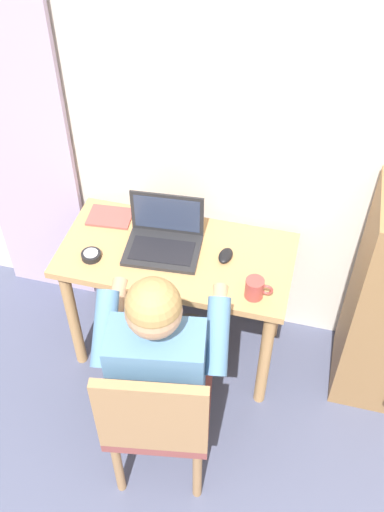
{
  "coord_description": "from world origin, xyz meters",
  "views": [
    {
      "loc": [
        0.08,
        0.03,
        2.63
      ],
      "look_at": [
        -0.36,
        1.76,
        0.82
      ],
      "focal_mm": 41.28,
      "sensor_mm": 36.0,
      "label": 1
    }
  ],
  "objects_px": {
    "person_seated": "(162,352)",
    "computer_mouse": "(226,256)",
    "desk_clock": "(91,255)",
    "laptop": "(164,238)",
    "coffee_mug": "(255,288)",
    "chair": "(157,416)",
    "desk": "(177,271)",
    "notebook_pad": "(110,217)"
  },
  "relations": [
    {
      "from": "notebook_pad",
      "to": "coffee_mug",
      "type": "height_order",
      "value": "coffee_mug"
    },
    {
      "from": "desk_clock",
      "to": "coffee_mug",
      "type": "distance_m",
      "value": 0.76
    },
    {
      "from": "person_seated",
      "to": "notebook_pad",
      "type": "xyz_separation_m",
      "value": [
        -0.46,
        0.67,
        0.05
      ]
    },
    {
      "from": "computer_mouse",
      "to": "coffee_mug",
      "type": "bearing_deg",
      "value": -41.73
    },
    {
      "from": "notebook_pad",
      "to": "coffee_mug",
      "type": "distance_m",
      "value": 0.83
    },
    {
      "from": "chair",
      "to": "notebook_pad",
      "type": "height_order",
      "value": "chair"
    },
    {
      "from": "coffee_mug",
      "to": "chair",
      "type": "bearing_deg",
      "value": -118.22
    },
    {
      "from": "computer_mouse",
      "to": "desk_clock",
      "type": "height_order",
      "value": "computer_mouse"
    },
    {
      "from": "laptop",
      "to": "computer_mouse",
      "type": "bearing_deg",
      "value": -1.8
    },
    {
      "from": "laptop",
      "to": "coffee_mug",
      "type": "relative_size",
      "value": 2.99
    },
    {
      "from": "laptop",
      "to": "computer_mouse",
      "type": "height_order",
      "value": "laptop"
    },
    {
      "from": "person_seated",
      "to": "desk_clock",
      "type": "height_order",
      "value": "person_seated"
    },
    {
      "from": "computer_mouse",
      "to": "coffee_mug",
      "type": "xyz_separation_m",
      "value": [
        0.17,
        -0.19,
        0.03
      ]
    },
    {
      "from": "desk",
      "to": "chair",
      "type": "distance_m",
      "value": 0.71
    },
    {
      "from": "person_seated",
      "to": "notebook_pad",
      "type": "height_order",
      "value": "person_seated"
    },
    {
      "from": "chair",
      "to": "laptop",
      "type": "xyz_separation_m",
      "value": [
        -0.17,
        0.73,
        0.28
      ]
    },
    {
      "from": "desk",
      "to": "person_seated",
      "type": "relative_size",
      "value": 0.89
    },
    {
      "from": "desk_clock",
      "to": "coffee_mug",
      "type": "height_order",
      "value": "coffee_mug"
    },
    {
      "from": "person_seated",
      "to": "computer_mouse",
      "type": "height_order",
      "value": "person_seated"
    },
    {
      "from": "person_seated",
      "to": "laptop",
      "type": "xyz_separation_m",
      "value": [
        -0.15,
        0.55,
        0.09
      ]
    },
    {
      "from": "desk_clock",
      "to": "notebook_pad",
      "type": "relative_size",
      "value": 0.43
    },
    {
      "from": "computer_mouse",
      "to": "person_seated",
      "type": "bearing_deg",
      "value": -97.87
    },
    {
      "from": "desk",
      "to": "desk_clock",
      "type": "height_order",
      "value": "desk_clock"
    },
    {
      "from": "computer_mouse",
      "to": "desk_clock",
      "type": "distance_m",
      "value": 0.61
    },
    {
      "from": "laptop",
      "to": "desk_clock",
      "type": "height_order",
      "value": "laptop"
    },
    {
      "from": "person_seated",
      "to": "laptop",
      "type": "relative_size",
      "value": 3.35
    },
    {
      "from": "person_seated",
      "to": "notebook_pad",
      "type": "relative_size",
      "value": 5.72
    },
    {
      "from": "desk",
      "to": "chair",
      "type": "relative_size",
      "value": 1.21
    },
    {
      "from": "desk",
      "to": "laptop",
      "type": "distance_m",
      "value": 0.19
    },
    {
      "from": "person_seated",
      "to": "desk_clock",
      "type": "bearing_deg",
      "value": 138.83
    },
    {
      "from": "chair",
      "to": "computer_mouse",
      "type": "xyz_separation_m",
      "value": [
        0.12,
        0.72,
        0.24
      ]
    },
    {
      "from": "notebook_pad",
      "to": "computer_mouse",
      "type": "bearing_deg",
      "value": -17.21
    },
    {
      "from": "chair",
      "to": "computer_mouse",
      "type": "relative_size",
      "value": 8.84
    },
    {
      "from": "chair",
      "to": "notebook_pad",
      "type": "distance_m",
      "value": 1.01
    },
    {
      "from": "desk",
      "to": "chair",
      "type": "height_order",
      "value": "chair"
    },
    {
      "from": "laptop",
      "to": "notebook_pad",
      "type": "bearing_deg",
      "value": 158.69
    },
    {
      "from": "desk",
      "to": "computer_mouse",
      "type": "height_order",
      "value": "computer_mouse"
    },
    {
      "from": "laptop",
      "to": "notebook_pad",
      "type": "xyz_separation_m",
      "value": [
        -0.31,
        0.12,
        -0.05
      ]
    },
    {
      "from": "chair",
      "to": "laptop",
      "type": "relative_size",
      "value": 2.46
    },
    {
      "from": "coffee_mug",
      "to": "notebook_pad",
      "type": "bearing_deg",
      "value": 157.32
    },
    {
      "from": "desk_clock",
      "to": "laptop",
      "type": "bearing_deg",
      "value": 27.72
    },
    {
      "from": "laptop",
      "to": "notebook_pad",
      "type": "relative_size",
      "value": 1.71
    }
  ]
}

